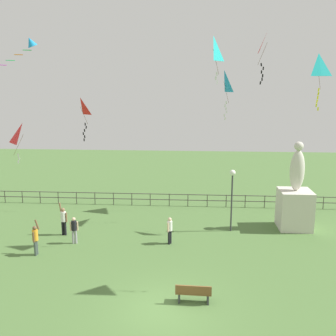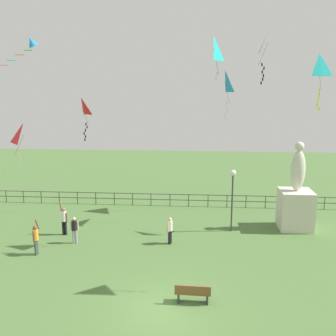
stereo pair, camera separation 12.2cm
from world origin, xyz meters
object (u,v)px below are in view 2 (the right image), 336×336
lamppost (233,186)px  kite_4 (268,44)px  kite_0 (319,68)px  kite_2 (225,83)px  person_3 (64,219)px  park_bench (193,293)px  kite_6 (24,135)px  kite_1 (214,50)px  person_1 (170,229)px  person_0 (74,228)px  person_2 (36,238)px  kite_5 (82,109)px  statue_monument (296,203)px  streamer_kite (24,47)px

lamppost → kite_4: 8.99m
kite_0 → kite_2: size_ratio=0.94×
person_3 → kite_0: 17.55m
park_bench → kite_0: (7.07, 9.05, 9.46)m
kite_6 → kite_1: bearing=-12.7°
person_1 → kite_1: bearing=2.7°
park_bench → kite_4: 15.70m
person_0 → person_3: size_ratio=0.78×
person_0 → person_2: 2.31m
kite_2 → kite_0: bearing=-34.5°
park_bench → person_3: 10.65m
kite_2 → kite_6: size_ratio=1.36×
kite_4 → kite_5: size_ratio=1.07×
statue_monument → person_3: statue_monument is taller
kite_0 → kite_1: 6.84m
kite_5 → person_0: bearing=-80.1°
park_bench → person_3: person_3 is taller
person_3 → lamppost: bearing=7.7°
kite_4 → streamer_kite: bearing=-175.3°
kite_5 → person_3: bearing=-90.3°
kite_1 → kite_0: bearing=24.0°
person_1 → park_bench: bearing=-77.3°
kite_1 → lamppost: bearing=56.7°
person_1 → kite_6: (-9.48, 2.75, 4.99)m
kite_0 → streamer_kite: (-17.60, 0.07, 1.32)m
park_bench → kite_0: bearing=52.0°
kite_1 → person_1: bearing=-177.3°
statue_monument → park_bench: 11.33m
person_1 → kite_5: bearing=139.9°
person_2 → person_3: 2.98m
person_2 → kite_5: 9.88m
kite_2 → kite_6: kite_2 is taller
kite_6 → person_0: bearing=-37.7°
kite_1 → kite_5: bearing=148.5°
person_3 → person_2: bearing=-100.5°
kite_2 → streamer_kite: (-12.45, -3.47, 2.09)m
person_0 → person_3: bearing=129.9°
lamppost → kite_5: size_ratio=1.31×
person_1 → kite_1: kite_1 is taller
park_bench → person_0: 9.04m
person_3 → kite_2: kite_2 is taller
statue_monument → person_3: (-14.29, -2.19, -0.67)m
person_3 → kite_0: (14.99, 1.95, 8.91)m
statue_monument → kite_5: kite_5 is taller
kite_4 → person_0: bearing=-158.1°
person_0 → kite_5: bearing=99.9°
lamppost → person_2: 11.76m
kite_5 → kite_6: 4.30m
kite_4 → kite_6: bearing=-174.7°
park_bench → lamppost: bearing=74.8°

